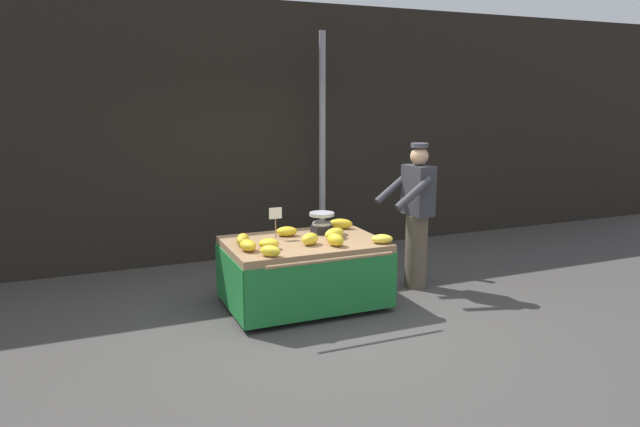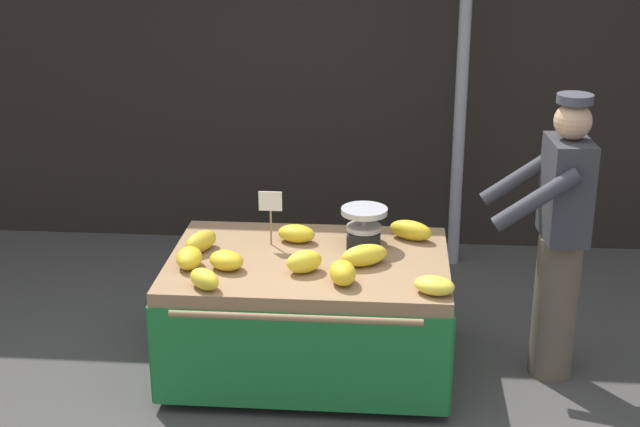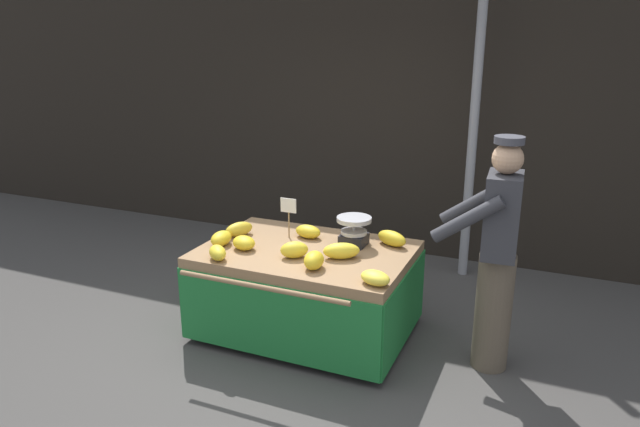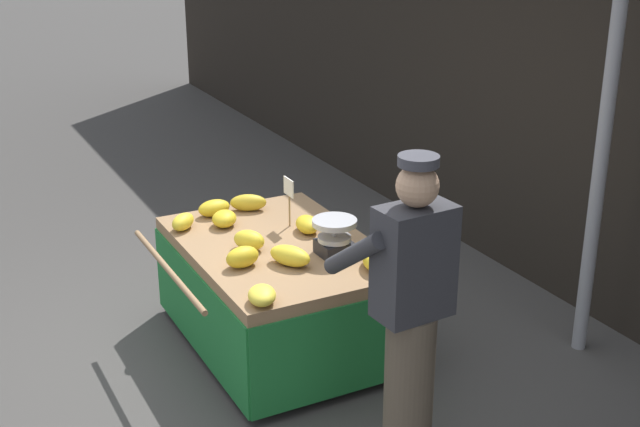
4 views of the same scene
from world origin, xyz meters
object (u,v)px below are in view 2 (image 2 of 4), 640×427
banana_bunch_1 (304,262)px  banana_bunch_5 (434,285)px  weighing_scale (364,226)px  banana_bunch_8 (189,258)px  banana_bunch_4 (226,260)px  price_sign (270,206)px  banana_bunch_7 (204,279)px  banana_cart (309,289)px  banana_bunch_9 (365,255)px  banana_bunch_6 (343,273)px  banana_bunch_0 (201,241)px  banana_bunch_2 (411,230)px  street_pole (463,65)px  banana_bunch_3 (296,233)px  vendor_person (559,239)px

banana_bunch_1 → banana_bunch_5: 0.76m
weighing_scale → banana_bunch_5: (0.40, -0.67, -0.07)m
banana_bunch_8 → banana_bunch_4: bearing=-2.4°
price_sign → banana_bunch_7: (-0.28, -0.66, -0.19)m
weighing_scale → banana_cart: bearing=-142.8°
banana_bunch_4 → banana_bunch_9: size_ratio=0.75×
banana_bunch_6 → banana_bunch_9: size_ratio=0.78×
banana_bunch_9 → banana_cart: bearing=167.2°
banana_bunch_0 → banana_bunch_8: 0.25m
banana_bunch_2 → banana_bunch_4: 1.18m
street_pole → banana_bunch_4: (-1.41, -1.95, -0.77)m
price_sign → banana_bunch_7: price_sign is taller
weighing_scale → banana_bunch_9: size_ratio=1.00×
price_sign → banana_bunch_0: bearing=-162.3°
banana_bunch_7 → banana_bunch_9: 0.94m
banana_cart → banana_bunch_3: banana_bunch_3 is taller
banana_bunch_9 → vendor_person: 1.12m
street_pole → banana_bunch_5: street_pole is taller
street_pole → banana_bunch_6: bearing=-109.6°
banana_bunch_5 → banana_bunch_7: 1.24m
banana_bunch_5 → banana_bunch_6: banana_bunch_6 is taller
weighing_scale → banana_bunch_8: weighing_scale is taller
banana_bunch_5 → banana_bunch_8: 1.40m
banana_bunch_5 → vendor_person: size_ratio=0.13×
banana_bunch_8 → vendor_person: (2.11, 0.25, 0.09)m
street_pole → banana_bunch_3: size_ratio=13.33×
banana_bunch_4 → banana_bunch_1: bearing=-0.8°
price_sign → vendor_person: (1.69, -0.13, -0.10)m
banana_cart → banana_bunch_5: 0.87m
banana_bunch_7 → vendor_person: (1.96, 0.53, 0.09)m
banana_bunch_1 → banana_bunch_3: banana_bunch_1 is taller
street_pole → banana_bunch_4: 2.52m
banana_bunch_2 → weighing_scale: bearing=-158.2°
street_pole → banana_cart: street_pole is taller
street_pole → price_sign: street_pole is taller
street_pole → banana_bunch_2: street_pole is taller
banana_bunch_4 → banana_bunch_8: banana_bunch_8 is taller
banana_cart → street_pole: bearing=61.2°
street_pole → vendor_person: street_pole is taller
banana_bunch_5 → banana_bunch_7: (-1.24, -0.03, 0.01)m
price_sign → banana_bunch_3: price_sign is taller
banana_bunch_6 → banana_bunch_9: bearing=67.6°
banana_bunch_6 → banana_bunch_7: bearing=-170.6°
banana_cart → banana_bunch_5: banana_bunch_5 is taller
banana_bunch_1 → vendor_person: size_ratio=0.12×
weighing_scale → banana_bunch_2: size_ratio=1.01×
weighing_scale → banana_bunch_7: bearing=-139.9°
banana_bunch_2 → vendor_person: vendor_person is taller
banana_bunch_2 → banana_bunch_5: banana_bunch_2 is taller
banana_bunch_8 → banana_bunch_5: bearing=-10.1°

